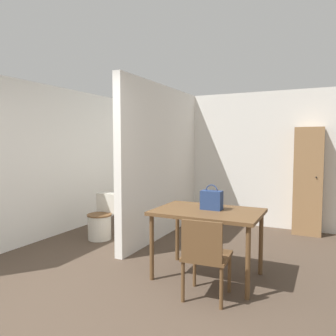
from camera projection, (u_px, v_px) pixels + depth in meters
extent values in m
plane|color=#4C3D30|center=(73.00, 320.00, 2.89)|extent=(16.00, 16.00, 0.00)
cube|color=white|center=(217.00, 159.00, 6.50)|extent=(5.24, 0.12, 2.50)
cube|color=white|center=(56.00, 161.00, 5.57)|extent=(0.12, 5.08, 2.50)
cube|color=white|center=(163.00, 162.00, 5.49)|extent=(0.12, 2.63, 2.50)
cube|color=brown|center=(208.00, 212.00, 3.77)|extent=(1.21, 0.83, 0.04)
cylinder|color=brown|center=(152.00, 248.00, 3.72)|extent=(0.05, 0.05, 0.75)
cylinder|color=brown|center=(248.00, 263.00, 3.24)|extent=(0.05, 0.05, 0.75)
cylinder|color=brown|center=(177.00, 232.00, 4.35)|extent=(0.05, 0.05, 0.75)
cylinder|color=brown|center=(261.00, 243.00, 3.88)|extent=(0.05, 0.05, 0.75)
cube|color=brown|center=(207.00, 256.00, 3.29)|extent=(0.47, 0.47, 0.04)
cube|color=brown|center=(202.00, 241.00, 3.09)|extent=(0.40, 0.06, 0.39)
cylinder|color=brown|center=(194.00, 268.00, 3.56)|extent=(0.04, 0.04, 0.41)
cylinder|color=brown|center=(229.00, 273.00, 3.42)|extent=(0.04, 0.04, 0.41)
cylinder|color=brown|center=(183.00, 282.00, 3.21)|extent=(0.04, 0.04, 0.41)
cylinder|color=brown|center=(221.00, 288.00, 3.06)|extent=(0.04, 0.04, 0.41)
cylinder|color=silver|center=(100.00, 227.00, 5.31)|extent=(0.37, 0.37, 0.39)
cylinder|color=brown|center=(99.00, 215.00, 5.30)|extent=(0.40, 0.40, 0.02)
cube|color=silver|center=(109.00, 203.00, 5.52)|extent=(0.38, 0.18, 0.33)
cube|color=navy|center=(212.00, 200.00, 3.80)|extent=(0.24, 0.13, 0.22)
torus|color=navy|center=(212.00, 191.00, 3.79)|extent=(0.15, 0.01, 0.15)
cube|color=#997047|center=(308.00, 181.00, 5.56)|extent=(0.46, 0.33, 1.83)
sphere|color=black|center=(316.00, 177.00, 5.34)|extent=(0.02, 0.02, 0.02)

